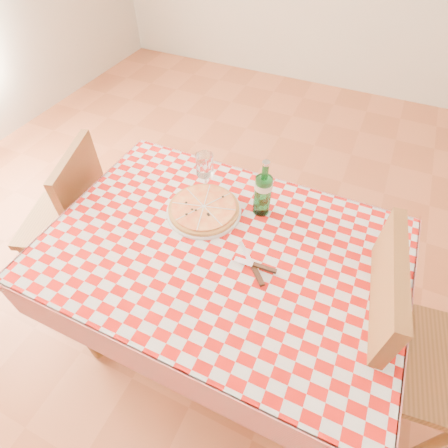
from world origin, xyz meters
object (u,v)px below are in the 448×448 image
object	(u,v)px
chair_far	(74,213)
pizza_plate	(204,208)
chair_near	(390,338)
dining_table	(222,264)
wine_glass	(205,173)
water_bottle	(263,188)

from	to	relation	value
chair_far	pizza_plate	bearing A→B (deg)	166.12
chair_near	dining_table	bearing A→B (deg)	174.75
dining_table	chair_far	bearing A→B (deg)	174.76
pizza_plate	chair_far	bearing A→B (deg)	-175.46
chair_near	pizza_plate	size ratio (longest dim) A/B	3.26
dining_table	wine_glass	distance (m)	0.37
dining_table	wine_glass	bearing A→B (deg)	127.05
wine_glass	water_bottle	bearing A→B (deg)	-4.77
chair_near	wine_glass	xyz separation A→B (m)	(-0.85, 0.24, 0.29)
chair_far	wine_glass	distance (m)	0.78
chair_far	wine_glass	xyz separation A→B (m)	(0.67, 0.18, 0.35)
wine_glass	chair_near	bearing A→B (deg)	-15.77
chair_far	dining_table	bearing A→B (deg)	156.34
chair_near	pizza_plate	xyz separation A→B (m)	(-0.80, 0.12, 0.22)
chair_near	pizza_plate	world-z (taller)	chair_near
chair_near	pizza_plate	distance (m)	0.83
dining_table	chair_far	xyz separation A→B (m)	(-0.86, 0.08, -0.17)
water_bottle	wine_glass	size ratio (longest dim) A/B	1.36
pizza_plate	wine_glass	world-z (taller)	wine_glass
chair_far	pizza_plate	world-z (taller)	chair_far
chair_far	pizza_plate	size ratio (longest dim) A/B	2.88
chair_far	water_bottle	distance (m)	1.01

